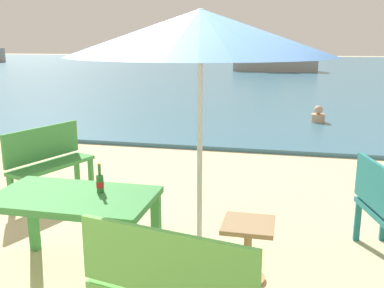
{
  "coord_description": "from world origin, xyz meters",
  "views": [
    {
      "loc": [
        0.92,
        -2.97,
        2.06
      ],
      "look_at": [
        -0.44,
        3.0,
        0.6
      ],
      "focal_mm": 40.69,
      "sensor_mm": 36.0,
      "label": 1
    }
  ],
  "objects_px": {
    "picnic_table_green": "(74,207)",
    "beer_bottle_amber": "(100,182)",
    "side_table_wood": "(248,243)",
    "bench_green_right": "(172,285)",
    "swimmer_person": "(318,116)",
    "patio_umbrella": "(200,33)",
    "boat_fishing_trawler": "(274,60)",
    "bench_green_left": "(48,158)"
  },
  "relations": [
    {
      "from": "boat_fishing_trawler",
      "to": "side_table_wood",
      "type": "bearing_deg",
      "value": -88.07
    },
    {
      "from": "beer_bottle_amber",
      "to": "side_table_wood",
      "type": "bearing_deg",
      "value": 5.81
    },
    {
      "from": "beer_bottle_amber",
      "to": "bench_green_right",
      "type": "relative_size",
      "value": 0.21
    },
    {
      "from": "bench_green_left",
      "to": "beer_bottle_amber",
      "type": "bearing_deg",
      "value": -47.64
    },
    {
      "from": "patio_umbrella",
      "to": "bench_green_right",
      "type": "height_order",
      "value": "patio_umbrella"
    },
    {
      "from": "side_table_wood",
      "to": "bench_green_left",
      "type": "distance_m",
      "value": 3.19
    },
    {
      "from": "side_table_wood",
      "to": "bench_green_right",
      "type": "height_order",
      "value": "bench_green_right"
    },
    {
      "from": "picnic_table_green",
      "to": "beer_bottle_amber",
      "type": "height_order",
      "value": "beer_bottle_amber"
    },
    {
      "from": "beer_bottle_amber",
      "to": "boat_fishing_trawler",
      "type": "height_order",
      "value": "boat_fishing_trawler"
    },
    {
      "from": "picnic_table_green",
      "to": "boat_fishing_trawler",
      "type": "height_order",
      "value": "boat_fishing_trawler"
    },
    {
      "from": "boat_fishing_trawler",
      "to": "bench_green_left",
      "type": "bearing_deg",
      "value": -94.48
    },
    {
      "from": "patio_umbrella",
      "to": "bench_green_right",
      "type": "relative_size",
      "value": 1.84
    },
    {
      "from": "side_table_wood",
      "to": "swimmer_person",
      "type": "bearing_deg",
      "value": 82.61
    },
    {
      "from": "beer_bottle_amber",
      "to": "patio_umbrella",
      "type": "height_order",
      "value": "patio_umbrella"
    },
    {
      "from": "picnic_table_green",
      "to": "swimmer_person",
      "type": "height_order",
      "value": "picnic_table_green"
    },
    {
      "from": "swimmer_person",
      "to": "boat_fishing_trawler",
      "type": "bearing_deg",
      "value": 95.77
    },
    {
      "from": "side_table_wood",
      "to": "swimmer_person",
      "type": "relative_size",
      "value": 1.32
    },
    {
      "from": "bench_green_left",
      "to": "side_table_wood",
      "type": "bearing_deg",
      "value": -28.5
    },
    {
      "from": "beer_bottle_amber",
      "to": "swimmer_person",
      "type": "height_order",
      "value": "beer_bottle_amber"
    },
    {
      "from": "swimmer_person",
      "to": "boat_fishing_trawler",
      "type": "height_order",
      "value": "boat_fishing_trawler"
    },
    {
      "from": "picnic_table_green",
      "to": "bench_green_left",
      "type": "distance_m",
      "value": 2.2
    },
    {
      "from": "picnic_table_green",
      "to": "side_table_wood",
      "type": "xyz_separation_m",
      "value": [
        1.5,
        0.25,
        -0.3
      ]
    },
    {
      "from": "beer_bottle_amber",
      "to": "bench_green_right",
      "type": "height_order",
      "value": "beer_bottle_amber"
    },
    {
      "from": "bench_green_right",
      "to": "swimmer_person",
      "type": "bearing_deg",
      "value": 81.04
    },
    {
      "from": "patio_umbrella",
      "to": "side_table_wood",
      "type": "bearing_deg",
      "value": 11.02
    },
    {
      "from": "patio_umbrella",
      "to": "bench_green_right",
      "type": "xyz_separation_m",
      "value": [
        0.03,
        -1.0,
        -1.58
      ]
    },
    {
      "from": "picnic_table_green",
      "to": "patio_umbrella",
      "type": "distance_m",
      "value": 1.83
    },
    {
      "from": "beer_bottle_amber",
      "to": "boat_fishing_trawler",
      "type": "distance_m",
      "value": 26.22
    },
    {
      "from": "bench_green_left",
      "to": "swimmer_person",
      "type": "height_order",
      "value": "bench_green_left"
    },
    {
      "from": "picnic_table_green",
      "to": "bench_green_right",
      "type": "bearing_deg",
      "value": -36.87
    },
    {
      "from": "beer_bottle_amber",
      "to": "side_table_wood",
      "type": "distance_m",
      "value": 1.39
    },
    {
      "from": "side_table_wood",
      "to": "boat_fishing_trawler",
      "type": "distance_m",
      "value": 26.11
    },
    {
      "from": "bench_green_left",
      "to": "boat_fishing_trawler",
      "type": "bearing_deg",
      "value": 85.52
    },
    {
      "from": "patio_umbrella",
      "to": "side_table_wood",
      "type": "distance_m",
      "value": 1.81
    },
    {
      "from": "side_table_wood",
      "to": "bench_green_right",
      "type": "relative_size",
      "value": 0.43
    },
    {
      "from": "patio_umbrella",
      "to": "bench_green_left",
      "type": "relative_size",
      "value": 1.84
    },
    {
      "from": "side_table_wood",
      "to": "boat_fishing_trawler",
      "type": "height_order",
      "value": "boat_fishing_trawler"
    },
    {
      "from": "picnic_table_green",
      "to": "side_table_wood",
      "type": "height_order",
      "value": "picnic_table_green"
    },
    {
      "from": "bench_green_right",
      "to": "boat_fishing_trawler",
      "type": "xyz_separation_m",
      "value": [
        -0.49,
        27.17,
        0.24
      ]
    },
    {
      "from": "bench_green_left",
      "to": "swimmer_person",
      "type": "distance_m",
      "value": 7.18
    },
    {
      "from": "picnic_table_green",
      "to": "boat_fishing_trawler",
      "type": "bearing_deg",
      "value": 88.65
    },
    {
      "from": "beer_bottle_amber",
      "to": "bench_green_left",
      "type": "relative_size",
      "value": 0.21
    }
  ]
}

